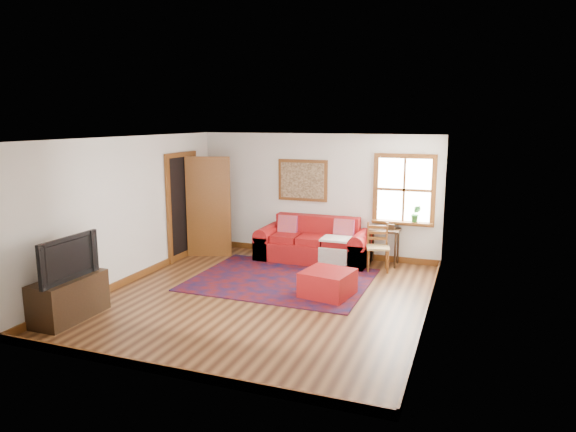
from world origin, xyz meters
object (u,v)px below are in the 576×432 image
at_px(red_ottoman, 328,283).
at_px(side_table, 384,235).
at_px(red_leather_sofa, 314,246).
at_px(media_cabinet, 69,298).
at_px(ladder_back_chair, 378,245).

bearing_deg(red_ottoman, side_table, 86.28).
xyz_separation_m(red_leather_sofa, media_cabinet, (-2.31, -4.11, 0.01)).
height_order(red_leather_sofa, media_cabinet, red_leather_sofa).
relative_size(red_leather_sofa, side_table, 3.12).
xyz_separation_m(red_leather_sofa, side_table, (1.36, 0.17, 0.30)).
height_order(red_leather_sofa, ladder_back_chair, ladder_back_chair).
height_order(red_ottoman, side_table, side_table).
bearing_deg(side_table, ladder_back_chair, -97.65).
relative_size(red_leather_sofa, ladder_back_chair, 2.50).
bearing_deg(red_leather_sofa, ladder_back_chair, -9.42).
relative_size(side_table, media_cabinet, 0.65).
relative_size(red_ottoman, media_cabinet, 0.67).
bearing_deg(ladder_back_chair, side_table, 82.35).
xyz_separation_m(side_table, media_cabinet, (-3.68, -4.28, -0.29)).
xyz_separation_m(side_table, ladder_back_chair, (-0.05, -0.39, -0.11)).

